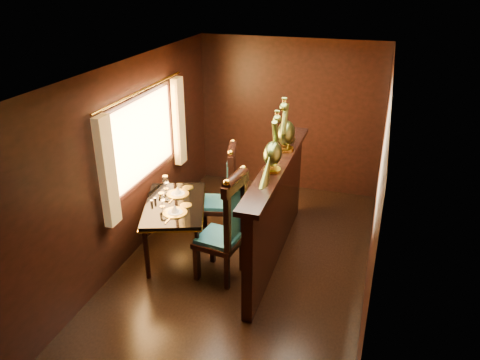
{
  "coord_description": "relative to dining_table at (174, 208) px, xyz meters",
  "views": [
    {
      "loc": [
        1.43,
        -4.77,
        3.5
      ],
      "look_at": [
        -0.2,
        0.43,
        0.99
      ],
      "focal_mm": 35.0,
      "sensor_mm": 36.0,
      "label": 1
    }
  ],
  "objects": [
    {
      "name": "peacock_left",
      "position": [
        1.28,
        -0.03,
        1.03
      ],
      "size": [
        0.21,
        0.57,
        0.68
      ],
      "primitive_type": null,
      "color": "#1B5235",
      "rests_on": "partition"
    },
    {
      "name": "dining_table",
      "position": [
        0.0,
        0.0,
        0.0
      ],
      "size": [
        1.13,
        1.42,
        0.93
      ],
      "rotation": [
        0.0,
        0.0,
        0.34
      ],
      "color": "black",
      "rests_on": "ground"
    },
    {
      "name": "room_shell",
      "position": [
        0.87,
        -0.01,
        0.92
      ],
      "size": [
        3.04,
        5.04,
        2.52
      ],
      "color": "black",
      "rests_on": "ground"
    },
    {
      "name": "ground",
      "position": [
        0.95,
        -0.03,
        -0.66
      ],
      "size": [
        5.0,
        5.0,
        0.0
      ],
      "primitive_type": "plane",
      "color": "black",
      "rests_on": "ground"
    },
    {
      "name": "chair_right",
      "position": [
        0.5,
        0.6,
        0.05
      ],
      "size": [
        0.6,
        0.62,
        1.38
      ],
      "rotation": [
        0.0,
        0.0,
        0.24
      ],
      "color": "black",
      "rests_on": "ground"
    },
    {
      "name": "partition",
      "position": [
        1.27,
        0.27,
        0.05
      ],
      "size": [
        0.26,
        2.7,
        1.36
      ],
      "color": "black",
      "rests_on": "ground"
    },
    {
      "name": "peacock_right",
      "position": [
        1.28,
        0.66,
        1.06
      ],
      "size": [
        0.23,
        0.62,
        0.73
      ],
      "primitive_type": null,
      "color": "#1B5235",
      "rests_on": "partition"
    },
    {
      "name": "chair_left",
      "position": [
        0.85,
        -0.32,
        0.08
      ],
      "size": [
        0.58,
        0.6,
        1.43
      ],
      "rotation": [
        0.0,
        0.0,
        -0.14
      ],
      "color": "black",
      "rests_on": "ground"
    }
  ]
}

